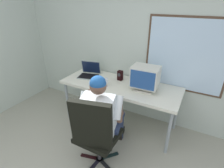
% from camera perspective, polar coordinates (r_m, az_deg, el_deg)
% --- Properties ---
extents(wall_rear, '(4.73, 0.08, 2.64)m').
position_cam_1_polar(wall_rear, '(2.88, 10.39, 12.47)').
color(wall_rear, '#B6C4B9').
rests_on(wall_rear, ground).
extents(desk, '(1.89, 0.72, 0.75)m').
position_cam_1_polar(desk, '(2.80, 2.57, -1.10)').
color(desk, '#8D9A9F').
rests_on(desk, ground).
extents(office_chair, '(0.56, 0.55, 1.06)m').
position_cam_1_polar(office_chair, '(2.11, -5.57, -15.32)').
color(office_chair, black).
rests_on(office_chair, ground).
extents(person_seated, '(0.63, 0.85, 1.23)m').
position_cam_1_polar(person_seated, '(2.28, -3.08, -9.87)').
color(person_seated, navy).
rests_on(person_seated, ground).
extents(crt_monitor, '(0.40, 0.30, 0.37)m').
position_cam_1_polar(crt_monitor, '(2.56, 10.78, 2.27)').
color(crt_monitor, beige).
rests_on(crt_monitor, desk).
extents(laptop, '(0.41, 0.37, 0.25)m').
position_cam_1_polar(laptop, '(3.09, -7.30, 3.86)').
color(laptop, '#8B9A98').
rests_on(laptop, desk).
extents(wine_glass, '(0.07, 0.07, 0.13)m').
position_cam_1_polar(wine_glass, '(2.68, -2.05, 0.94)').
color(wine_glass, silver).
rests_on(wine_glass, desk).
extents(desk_speaker, '(0.09, 0.08, 0.16)m').
position_cam_1_polar(desk_speaker, '(2.89, 2.66, 2.81)').
color(desk_speaker, black).
rests_on(desk_speaker, desk).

